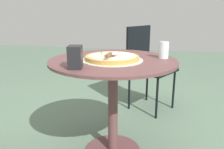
{
  "coord_description": "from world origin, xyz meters",
  "views": [
    {
      "loc": [
        -1.53,
        -0.33,
        1.06
      ],
      "look_at": [
        -0.02,
        0.0,
        0.63
      ],
      "focal_mm": 36.54,
      "sensor_mm": 36.0,
      "label": 1
    }
  ],
  "objects_px": {
    "pizza_server": "(110,54)",
    "napkin_dispenser": "(75,57)",
    "drinking_cup": "(164,50)",
    "patio_chair_near": "(146,62)",
    "pizza_on_tray": "(112,58)",
    "patio_table": "(113,84)"
  },
  "relations": [
    {
      "from": "drinking_cup",
      "to": "patio_chair_near",
      "type": "relative_size",
      "value": 0.13
    },
    {
      "from": "pizza_server",
      "to": "patio_chair_near",
      "type": "relative_size",
      "value": 0.23
    },
    {
      "from": "pizza_server",
      "to": "napkin_dispenser",
      "type": "distance_m",
      "value": 0.26
    },
    {
      "from": "patio_chair_near",
      "to": "drinking_cup",
      "type": "bearing_deg",
      "value": -168.3
    },
    {
      "from": "drinking_cup",
      "to": "napkin_dispenser",
      "type": "xyz_separation_m",
      "value": [
        -0.42,
        0.51,
        0.01
      ]
    },
    {
      "from": "drinking_cup",
      "to": "napkin_dispenser",
      "type": "bearing_deg",
      "value": 129.33
    },
    {
      "from": "drinking_cup",
      "to": "napkin_dispenser",
      "type": "relative_size",
      "value": 0.9
    },
    {
      "from": "patio_table",
      "to": "pizza_on_tray",
      "type": "distance_m",
      "value": 0.2
    },
    {
      "from": "pizza_server",
      "to": "patio_chair_near",
      "type": "height_order",
      "value": "patio_chair_near"
    },
    {
      "from": "pizza_on_tray",
      "to": "patio_chair_near",
      "type": "relative_size",
      "value": 0.47
    },
    {
      "from": "pizza_on_tray",
      "to": "drinking_cup",
      "type": "xyz_separation_m",
      "value": [
        0.15,
        -0.35,
        0.04
      ]
    },
    {
      "from": "pizza_on_tray",
      "to": "patio_table",
      "type": "bearing_deg",
      "value": -3.45
    },
    {
      "from": "drinking_cup",
      "to": "napkin_dispenser",
      "type": "height_order",
      "value": "napkin_dispenser"
    },
    {
      "from": "pizza_server",
      "to": "patio_chair_near",
      "type": "distance_m",
      "value": 1.07
    },
    {
      "from": "napkin_dispenser",
      "to": "patio_chair_near",
      "type": "distance_m",
      "value": 1.31
    },
    {
      "from": "pizza_on_tray",
      "to": "patio_chair_near",
      "type": "bearing_deg",
      "value": -10.54
    },
    {
      "from": "patio_table",
      "to": "patio_chair_near",
      "type": "xyz_separation_m",
      "value": [
        0.94,
        -0.18,
        -0.03
      ]
    },
    {
      "from": "pizza_on_tray",
      "to": "patio_chair_near",
      "type": "xyz_separation_m",
      "value": [
        0.96,
        -0.18,
        -0.22
      ]
    },
    {
      "from": "napkin_dispenser",
      "to": "patio_chair_near",
      "type": "height_order",
      "value": "patio_chair_near"
    },
    {
      "from": "pizza_server",
      "to": "patio_chair_near",
      "type": "xyz_separation_m",
      "value": [
        1.02,
        -0.18,
        -0.26
      ]
    },
    {
      "from": "patio_table",
      "to": "patio_chair_near",
      "type": "bearing_deg",
      "value": -10.72
    },
    {
      "from": "patio_table",
      "to": "napkin_dispenser",
      "type": "height_order",
      "value": "napkin_dispenser"
    }
  ]
}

